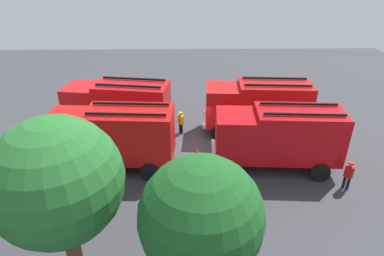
{
  "coord_description": "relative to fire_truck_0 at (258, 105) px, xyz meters",
  "views": [
    {
      "loc": [
        0.36,
        18.55,
        11.21
      ],
      "look_at": [
        0.0,
        0.0,
        1.4
      ],
      "focal_mm": 30.65,
      "sensor_mm": 36.0,
      "label": 1
    }
  ],
  "objects": [
    {
      "name": "firefighter_1",
      "position": [
        -3.66,
        6.44,
        -1.23
      ],
      "size": [
        0.46,
        0.47,
        1.66
      ],
      "rotation": [
        0.0,
        0.0,
        3.89
      ],
      "color": "black",
      "rests_on": "ground"
    },
    {
      "name": "tree_1",
      "position": [
        9.18,
        11.71,
        2.47
      ],
      "size": [
        4.43,
        4.43,
        6.87
      ],
      "color": "brown",
      "rests_on": "ground"
    },
    {
      "name": "traffic_cone_0",
      "position": [
        6.74,
        -3.41,
        -1.83
      ],
      "size": [
        0.45,
        0.45,
        0.64
      ],
      "primitive_type": "cone",
      "color": "#F2600C",
      "rests_on": "ground"
    },
    {
      "name": "firefighter_2",
      "position": [
        9.17,
        6.65,
        -1.22
      ],
      "size": [
        0.43,
        0.48,
        1.68
      ],
      "rotation": [
        0.0,
        0.0,
        5.72
      ],
      "color": "black",
      "rests_on": "ground"
    },
    {
      "name": "fire_truck_3",
      "position": [
        9.12,
        4.12,
        0.0
      ],
      "size": [
        7.34,
        3.13,
        3.88
      ],
      "rotation": [
        0.0,
        0.0,
        -0.07
      ],
      "color": "red",
      "rests_on": "ground"
    },
    {
      "name": "firefighter_0",
      "position": [
        5.3,
        0.01,
        -1.25
      ],
      "size": [
        0.43,
        0.48,
        1.62
      ],
      "rotation": [
        0.0,
        0.0,
        3.72
      ],
      "color": "black",
      "rests_on": "ground"
    },
    {
      "name": "fire_truck_0",
      "position": [
        0.0,
        0.0,
        0.0
      ],
      "size": [
        7.35,
        3.15,
        3.88
      ],
      "rotation": [
        0.0,
        0.0,
        -0.07
      ],
      "color": "red",
      "rests_on": "ground"
    },
    {
      "name": "fire_truck_2",
      "position": [
        -0.31,
        4.33,
        0.0
      ],
      "size": [
        7.34,
        3.13,
        3.88
      ],
      "rotation": [
        0.0,
        0.0,
        -0.06
      ],
      "color": "#BC0B10",
      "rests_on": "ground"
    },
    {
      "name": "ground_plane",
      "position": [
        4.56,
        1.93,
        -2.15
      ],
      "size": [
        50.84,
        50.84,
        0.0
      ],
      "primitive_type": "plane",
      "color": "#38383D"
    },
    {
      "name": "tree_0",
      "position": [
        4.5,
        12.89,
        1.94
      ],
      "size": [
        3.92,
        3.92,
        6.08
      ],
      "color": "brown",
      "rests_on": "ground"
    },
    {
      "name": "traffic_cone_1",
      "position": [
        4.27,
        3.22,
        -1.8
      ],
      "size": [
        0.5,
        0.5,
        0.71
      ],
      "primitive_type": "cone",
      "color": "#F2600C",
      "rests_on": "ground"
    },
    {
      "name": "fire_truck_1",
      "position": [
        9.57,
        -0.18,
        0.0
      ],
      "size": [
        7.48,
        3.62,
        3.88
      ],
      "rotation": [
        0.0,
        0.0,
        -0.15
      ],
      "color": "red",
      "rests_on": "ground"
    },
    {
      "name": "traffic_cone_2",
      "position": [
        -3.09,
        -3.13,
        -1.83
      ],
      "size": [
        0.45,
        0.45,
        0.64
      ],
      "primitive_type": "cone",
      "color": "#F2600C",
      "rests_on": "ground"
    }
  ]
}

